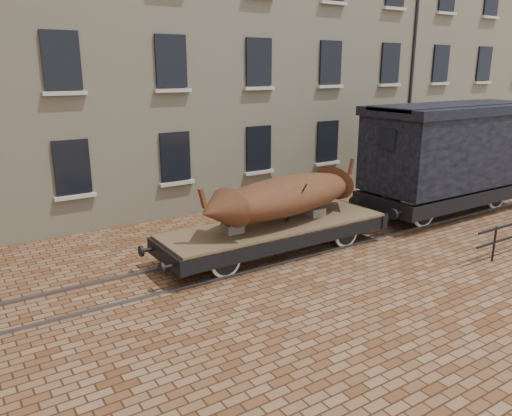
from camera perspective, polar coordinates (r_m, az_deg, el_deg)
ground at (r=15.51m, az=7.35°, el=-3.93°), size 90.00×90.00×0.00m
warehouse_cream at (r=24.58m, az=-2.45°, el=19.94°), size 40.00×10.19×14.00m
rail_track at (r=15.50m, az=7.36°, el=-3.82°), size 30.00×1.52×0.06m
flatcar_wagon at (r=14.29m, az=2.28°, el=-2.49°), size 7.63×2.07×1.15m
iron_boat at (r=14.23m, az=3.55°, el=1.45°), size 6.14×2.56×1.49m
goods_van at (r=19.29m, az=21.41°, el=6.63°), size 7.70×2.81×3.98m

